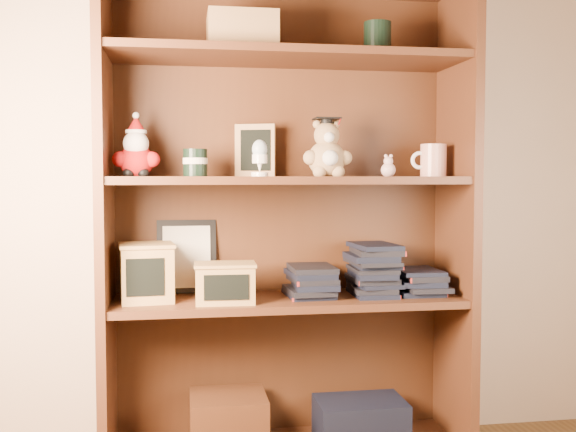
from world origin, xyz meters
name	(u,v)px	position (x,y,z in m)	size (l,w,h in m)	color
bookcase	(285,227)	(-0.15, 1.36, 0.78)	(1.20, 0.35, 1.60)	#4C2815
shelf_lower	(288,301)	(-0.14, 1.30, 0.54)	(1.14, 0.33, 0.02)	#4C2815
shelf_upper	(288,180)	(-0.14, 1.30, 0.94)	(1.14, 0.33, 0.02)	#4C2815
santa_plush	(136,152)	(-0.63, 1.30, 1.03)	(0.15, 0.11, 0.21)	#A50F0F
teachers_tin	(195,162)	(-0.45, 1.30, 0.99)	(0.08, 0.08, 0.09)	black
chalkboard_plaque	(255,151)	(-0.24, 1.42, 1.04)	(0.14, 0.10, 0.18)	#9E7547
egg_cup	(260,157)	(-0.25, 1.23, 1.01)	(0.05, 0.05, 0.12)	white
grad_teddy_bear	(327,154)	(-0.02, 1.30, 1.03)	(0.16, 0.14, 0.20)	#A68457
pink_figurine	(388,168)	(0.20, 1.30, 0.98)	(0.05, 0.05, 0.08)	beige
teacher_mug	(433,160)	(0.35, 1.30, 1.00)	(0.12, 0.09, 0.11)	silver
certificate_frame	(187,257)	(-0.47, 1.44, 0.68)	(0.20, 0.05, 0.25)	black
treats_box	(147,272)	(-0.60, 1.30, 0.64)	(0.19, 0.19, 0.19)	#B08448
pencils_box	(225,283)	(-0.36, 1.24, 0.61)	(0.20, 0.14, 0.13)	#B08448
book_stack_left	(312,282)	(-0.06, 1.30, 0.60)	(0.14, 0.20, 0.10)	black
book_stack_mid	(372,269)	(0.14, 1.30, 0.64)	(0.14, 0.20, 0.18)	black
book_stack_right	(420,282)	(0.31, 1.30, 0.59)	(0.14, 0.20, 0.08)	black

